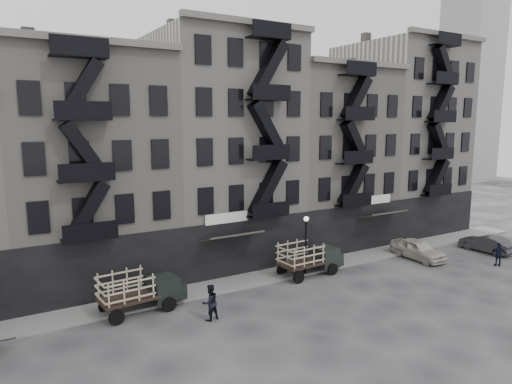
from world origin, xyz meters
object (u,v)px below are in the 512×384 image
stake_truck_west (140,288)px  stake_truck_east (310,256)px  pedestrian_mid (210,302)px  policeman (499,254)px  car_far (486,244)px  car_east (418,249)px

stake_truck_west → stake_truck_east: (12.14, 0.04, 0.02)m
pedestrian_mid → policeman: bearing=163.6°
stake_truck_west → car_far: (28.27, -2.96, -0.69)m
stake_truck_west → car_far: size_ratio=1.17×
stake_truck_west → stake_truck_east: size_ratio=1.00×
car_far → policeman: size_ratio=2.39×
stake_truck_east → car_far: (16.13, -3.00, -0.71)m
stake_truck_west → policeman: (25.51, -5.68, -0.50)m
car_far → car_east: bearing=-16.5°
car_east → pedestrian_mid: 18.92m
stake_truck_east → policeman: size_ratio=2.80×
stake_truck_west → stake_truck_east: 12.14m
stake_truck_west → pedestrian_mid: size_ratio=2.47×
stake_truck_east → pedestrian_mid: 9.72m
stake_truck_east → car_east: bearing=-10.8°
stake_truck_east → car_far: bearing=-13.1°
car_east → policeman: 5.72m
car_far → stake_truck_east: bearing=-13.2°
car_far → pedestrian_mid: size_ratio=2.11×
pedestrian_mid → policeman: 22.73m
car_east → car_far: bearing=-13.1°
car_far → stake_truck_west: bearing=-8.6°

